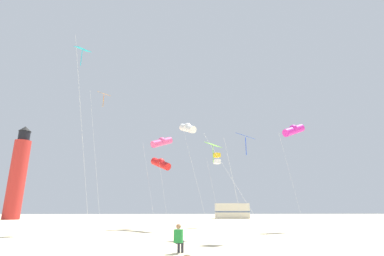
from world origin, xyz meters
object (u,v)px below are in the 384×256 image
rv_van_cream (232,211)px  lighthouse_distant (18,174)px  kite_tube_rainbow (162,142)px  kite_box_gold (217,159)px  kite_tube_white (188,128)px  kite_diamond_cyan (82,57)px  kite_tube_scarlet (161,163)px  kite_diamond_lime (214,148)px  kite_flyer_standing (179,238)px  kite_diamond_orange (103,99)px  kite_tube_magenta (294,130)px  kite_diamond_blue (245,139)px

rv_van_cream → lighthouse_distant: bearing=-173.2°
kite_tube_rainbow → kite_box_gold: bearing=10.7°
kite_tube_white → kite_diamond_cyan: kite_diamond_cyan is taller
kite_tube_white → rv_van_cream: bearing=72.3°
kite_tube_scarlet → rv_van_cream: 32.18m
kite_diamond_lime → rv_van_cream: size_ratio=0.94×
kite_tube_scarlet → kite_diamond_cyan: 12.47m
kite_flyer_standing → kite_tube_scarlet: 15.59m
kite_diamond_cyan → lighthouse_distant: size_ratio=0.72×
lighthouse_distant → kite_diamond_orange: bearing=-53.1°
kite_tube_magenta → kite_box_gold: bearing=139.9°
kite_tube_scarlet → rv_van_cream: (12.05, 29.49, -4.55)m
kite_tube_magenta → lighthouse_distant: bearing=144.1°
kite_flyer_standing → kite_diamond_lime: kite_diamond_lime is taller
kite_diamond_blue → kite_diamond_lime: (-1.67, 1.95, -0.14)m
lighthouse_distant → rv_van_cream: (39.34, 3.41, -6.45)m
kite_tube_scarlet → kite_diamond_lime: bearing=-64.2°
kite_flyer_standing → kite_tube_white: 16.79m
kite_tube_white → kite_diamond_cyan: size_ratio=0.83×
kite_diamond_cyan → kite_diamond_blue: kite_diamond_cyan is taller
kite_tube_rainbow → kite_diamond_blue: (5.81, -12.19, -2.59)m
kite_diamond_orange → kite_diamond_lime: kite_diamond_orange is taller
kite_diamond_cyan → kite_box_gold: bearing=51.5°
kite_flyer_standing → kite_tube_scarlet: (-1.76, 14.54, 5.32)m
kite_box_gold → kite_diamond_blue: bearing=-90.2°
kite_box_gold → rv_van_cream: kite_box_gold is taller
kite_tube_scarlet → kite_tube_rainbow: kite_tube_rainbow is taller
kite_diamond_orange → kite_diamond_cyan: (0.23, -6.49, 0.41)m
kite_tube_white → kite_diamond_lime: 9.09m
lighthouse_distant → rv_van_cream: size_ratio=2.58×
kite_tube_scarlet → lighthouse_distant: size_ratio=0.40×
kite_tube_white → kite_tube_magenta: bearing=-12.9°
kite_diamond_lime → rv_van_cream: kite_diamond_lime is taller
kite_diamond_blue → kite_flyer_standing: bearing=-133.7°
lighthouse_distant → rv_van_cream: bearing=5.0°
kite_tube_rainbow → kite_diamond_lime: (4.15, -10.24, -2.73)m
kite_diamond_orange → lighthouse_distant: bearing=126.9°
rv_van_cream → kite_diamond_blue: bearing=-97.1°
kite_flyer_standing → kite_box_gold: kite_box_gold is taller
kite_diamond_blue → kite_diamond_lime: size_ratio=1.03×
kite_diamond_cyan → lighthouse_distant: (-22.63, 36.31, -3.49)m
kite_tube_rainbow → lighthouse_distant: (-27.22, 24.28, -0.62)m
lighthouse_distant → kite_tube_white: bearing=-41.4°
kite_diamond_cyan → kite_box_gold: 17.34m
kite_diamond_orange → kite_diamond_cyan: size_ratio=0.96×
kite_flyer_standing → rv_van_cream: size_ratio=0.18×
kite_box_gold → kite_tube_white: bearing=-135.6°
kite_tube_scarlet → kite_tube_magenta: kite_tube_magenta is taller
kite_flyer_standing → kite_box_gold: (4.01, 17.45, 6.34)m
kite_box_gold → kite_diamond_cyan: bearing=-128.5°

